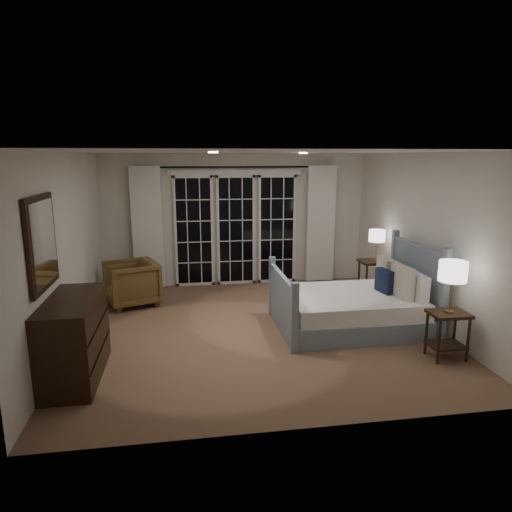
{
  "coord_description": "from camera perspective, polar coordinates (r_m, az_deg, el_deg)",
  "views": [
    {
      "loc": [
        -0.98,
        -6.13,
        2.44
      ],
      "look_at": [
        0.02,
        0.15,
        1.05
      ],
      "focal_mm": 32.0,
      "sensor_mm": 36.0,
      "label": 1
    }
  ],
  "objects": [
    {
      "name": "floor",
      "position": [
        6.67,
        0.04,
        -9.13
      ],
      "size": [
        5.0,
        5.0,
        0.0
      ],
      "primitive_type": "plane",
      "color": "brown",
      "rests_on": "ground"
    },
    {
      "name": "ceiling",
      "position": [
        6.2,
        0.05,
        12.9
      ],
      "size": [
        5.0,
        5.0,
        0.0
      ],
      "primitive_type": "plane",
      "rotation": [
        3.14,
        0.0,
        0.0
      ],
      "color": "silver",
      "rests_on": "wall_back"
    },
    {
      "name": "wall_left",
      "position": [
        6.42,
        -22.56,
        0.71
      ],
      "size": [
        0.02,
        5.0,
        2.5
      ],
      "primitive_type": "cube",
      "color": "silver",
      "rests_on": "floor"
    },
    {
      "name": "wall_right",
      "position": [
        7.15,
        20.27,
        1.99
      ],
      "size": [
        0.02,
        5.0,
        2.5
      ],
      "primitive_type": "cube",
      "color": "silver",
      "rests_on": "floor"
    },
    {
      "name": "wall_back",
      "position": [
        8.76,
        -2.55,
        4.52
      ],
      "size": [
        5.0,
        0.02,
        2.5
      ],
      "primitive_type": "cube",
      "color": "silver",
      "rests_on": "floor"
    },
    {
      "name": "wall_front",
      "position": [
        3.94,
        5.83,
        -5.3
      ],
      "size": [
        5.0,
        0.02,
        2.5
      ],
      "primitive_type": "cube",
      "color": "silver",
      "rests_on": "floor"
    },
    {
      "name": "french_doors",
      "position": [
        8.75,
        -2.51,
        3.45
      ],
      "size": [
        2.5,
        0.04,
        2.2
      ],
      "color": "black",
      "rests_on": "wall_back"
    },
    {
      "name": "curtain_rod",
      "position": [
        8.58,
        -2.54,
        11.06
      ],
      "size": [
        3.5,
        0.03,
        0.03
      ],
      "primitive_type": "cylinder",
      "rotation": [
        0.0,
        1.57,
        0.0
      ],
      "color": "black",
      "rests_on": "wall_back"
    },
    {
      "name": "curtain_left",
      "position": [
        8.63,
        -13.42,
        3.4
      ],
      "size": [
        0.55,
        0.1,
        2.25
      ],
      "primitive_type": "cube",
      "color": "white",
      "rests_on": "curtain_rod"
    },
    {
      "name": "curtain_right",
      "position": [
        9.0,
        8.07,
        3.97
      ],
      "size": [
        0.55,
        0.1,
        2.25
      ],
      "primitive_type": "cube",
      "color": "white",
      "rests_on": "curtain_rod"
    },
    {
      "name": "downlight_a",
      "position": [
        6.96,
        5.92,
        12.69
      ],
      "size": [
        0.12,
        0.12,
        0.01
      ],
      "primitive_type": "cylinder",
      "color": "white",
      "rests_on": "ceiling"
    },
    {
      "name": "downlight_b",
      "position": [
        5.74,
        -5.38,
        12.79
      ],
      "size": [
        0.12,
        0.12,
        0.01
      ],
      "primitive_type": "cylinder",
      "color": "white",
      "rests_on": "ceiling"
    },
    {
      "name": "bed",
      "position": [
        6.8,
        12.2,
        -6.18
      ],
      "size": [
        2.07,
        1.48,
        1.2
      ],
      "color": "gray",
      "rests_on": "floor"
    },
    {
      "name": "nightstand_left",
      "position": [
        6.11,
        22.83,
        -8.32
      ],
      "size": [
        0.45,
        0.36,
        0.59
      ],
      "color": "black",
      "rests_on": "floor"
    },
    {
      "name": "nightstand_right",
      "position": [
        8.17,
        14.64,
        -2.13
      ],
      "size": [
        0.53,
        0.42,
        0.69
      ],
      "color": "black",
      "rests_on": "floor"
    },
    {
      "name": "lamp_left",
      "position": [
        5.91,
        23.4,
        -1.82
      ],
      "size": [
        0.33,
        0.33,
        0.64
      ],
      "color": "#B87D49",
      "rests_on": "nightstand_left"
    },
    {
      "name": "lamp_right",
      "position": [
        8.04,
        14.89,
        2.4
      ],
      "size": [
        0.27,
        0.27,
        0.53
      ],
      "color": "#B87D49",
      "rests_on": "nightstand_right"
    },
    {
      "name": "armchair",
      "position": [
        7.9,
        -15.29,
        -3.3
      ],
      "size": [
        1.04,
        1.02,
        0.74
      ],
      "primitive_type": "imported",
      "rotation": [
        0.0,
        0.0,
        -1.22
      ],
      "color": "brown",
      "rests_on": "floor"
    },
    {
      "name": "dresser",
      "position": [
        5.53,
        -21.75,
        -9.56
      ],
      "size": [
        0.55,
        1.3,
        0.92
      ],
      "color": "black",
      "rests_on": "floor"
    },
    {
      "name": "mirror",
      "position": [
        5.3,
        -25.17,
        1.5
      ],
      "size": [
        0.05,
        0.85,
        1.0
      ],
      "color": "black",
      "rests_on": "wall_left"
    }
  ]
}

